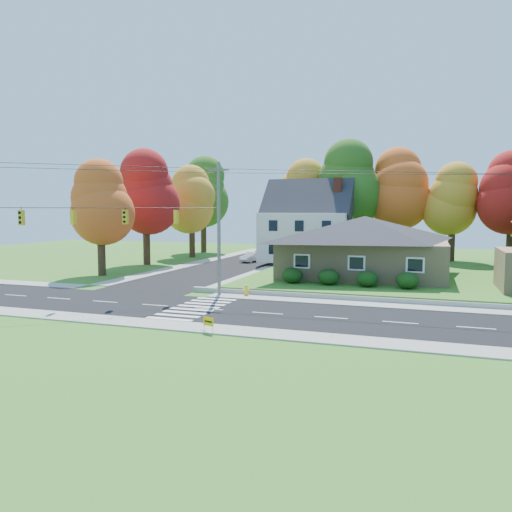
% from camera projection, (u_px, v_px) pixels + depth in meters
% --- Properties ---
extents(ground, '(120.00, 120.00, 0.00)m').
position_uv_depth(ground, '(209.00, 309.00, 32.47)').
color(ground, '#3D7923').
extents(road_main, '(90.00, 8.00, 0.02)m').
position_uv_depth(road_main, '(209.00, 309.00, 32.47)').
color(road_main, black).
rests_on(road_main, ground).
extents(road_cross, '(8.00, 44.00, 0.02)m').
position_uv_depth(road_cross, '(238.00, 264.00, 59.54)').
color(road_cross, black).
rests_on(road_cross, ground).
extents(sidewalk_north, '(90.00, 2.00, 0.08)m').
position_uv_depth(sidewalk_north, '(237.00, 296.00, 37.18)').
color(sidewalk_north, '#9C9A90').
rests_on(sidewalk_north, ground).
extents(sidewalk_south, '(90.00, 2.00, 0.08)m').
position_uv_depth(sidewalk_south, '(172.00, 325.00, 27.76)').
color(sidewalk_south, '#9C9A90').
rests_on(sidewalk_south, ground).
extents(lawn, '(30.00, 30.00, 0.50)m').
position_uv_depth(lawn, '(423.00, 274.00, 48.00)').
color(lawn, '#3D7923').
rests_on(lawn, ground).
extents(ranch_house, '(14.60, 10.60, 5.40)m').
position_uv_depth(ranch_house, '(364.00, 246.00, 44.64)').
color(ranch_house, tan).
rests_on(ranch_house, lawn).
extents(colonial_house, '(10.40, 8.40, 9.60)m').
position_uv_depth(colonial_house, '(308.00, 226.00, 58.40)').
color(colonial_house, silver).
rests_on(colonial_house, lawn).
extents(hedge_row, '(10.70, 1.70, 1.27)m').
position_uv_depth(hedge_row, '(348.00, 278.00, 39.16)').
color(hedge_row, '#163A10').
rests_on(hedge_row, lawn).
extents(traffic_infrastructure, '(38.10, 10.66, 10.00)m').
position_uv_depth(traffic_infrastructure, '(215.00, 230.00, 33.32)').
color(traffic_infrastructure, '#666059').
rests_on(traffic_infrastructure, ground).
extents(tree_lot_0, '(6.72, 6.72, 12.51)m').
position_uv_depth(tree_lot_0, '(303.00, 195.00, 64.36)').
color(tree_lot_0, '#3F2A19').
rests_on(tree_lot_0, lawn).
extents(tree_lot_1, '(7.84, 7.84, 14.60)m').
position_uv_depth(tree_lot_1, '(349.00, 184.00, 61.35)').
color(tree_lot_1, '#3F2A19').
rests_on(tree_lot_1, lawn).
extents(tree_lot_2, '(7.28, 7.28, 13.56)m').
position_uv_depth(tree_lot_2, '(400.00, 189.00, 60.41)').
color(tree_lot_2, '#3F2A19').
rests_on(tree_lot_2, lawn).
extents(tree_lot_3, '(6.16, 6.16, 11.47)m').
position_uv_depth(tree_lot_3, '(453.00, 199.00, 57.64)').
color(tree_lot_3, '#3F2A19').
rests_on(tree_lot_3, lawn).
extents(tree_lot_4, '(6.72, 6.72, 12.51)m').
position_uv_depth(tree_lot_4, '(512.00, 193.00, 54.70)').
color(tree_lot_4, '#3F2A19').
rests_on(tree_lot_4, lawn).
extents(tree_west_0, '(6.16, 6.16, 11.47)m').
position_uv_depth(tree_west_0, '(100.00, 203.00, 48.62)').
color(tree_west_0, '#3F2A19').
rests_on(tree_west_0, ground).
extents(tree_west_1, '(7.28, 7.28, 13.56)m').
position_uv_depth(tree_west_1, '(146.00, 193.00, 58.24)').
color(tree_west_1, '#3F2A19').
rests_on(tree_west_1, ground).
extents(tree_west_2, '(6.72, 6.72, 12.51)m').
position_uv_depth(tree_west_2, '(192.00, 200.00, 67.39)').
color(tree_west_2, '#3F2A19').
rests_on(tree_west_2, ground).
extents(tree_west_3, '(7.84, 7.84, 14.60)m').
position_uv_depth(tree_west_3, '(203.00, 192.00, 75.45)').
color(tree_west_3, '#3F2A19').
rests_on(tree_west_3, ground).
extents(white_car, '(2.25, 4.00, 1.25)m').
position_uv_depth(white_car, '(252.00, 257.00, 61.73)').
color(white_car, silver).
rests_on(white_car, road_cross).
extents(fire_hydrant, '(0.50, 0.39, 0.87)m').
position_uv_depth(fire_hydrant, '(246.00, 291.00, 37.45)').
color(fire_hydrant, yellow).
rests_on(fire_hydrant, ground).
extents(yard_sign, '(0.65, 0.25, 0.85)m').
position_uv_depth(yard_sign, '(208.00, 322.00, 26.14)').
color(yard_sign, black).
rests_on(yard_sign, ground).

